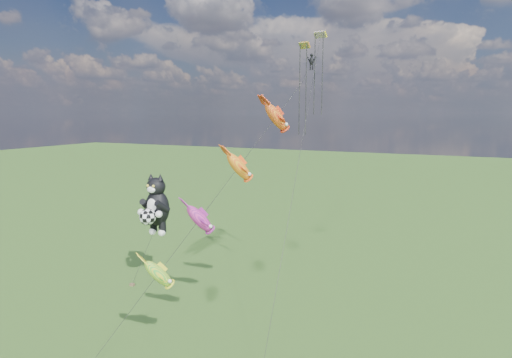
% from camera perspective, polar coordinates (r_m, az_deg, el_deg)
% --- Properties ---
extents(ground, '(300.00, 300.00, 0.00)m').
position_cam_1_polar(ground, '(41.01, -21.35, -14.71)').
color(ground, '#1C4411').
extents(cat_kite_rig, '(2.93, 4.31, 10.29)m').
position_cam_1_polar(cat_kite_rig, '(41.77, -13.25, -3.38)').
color(cat_kite_rig, brown).
rests_on(cat_kite_rig, ground).
extents(fish_windsock_rig, '(10.26, 12.38, 18.61)m').
position_cam_1_polar(fish_windsock_rig, '(29.76, -4.96, -1.88)').
color(fish_windsock_rig, brown).
rests_on(fish_windsock_rig, ground).
extents(parafoil_rig, '(2.87, 17.40, 23.13)m').
position_cam_1_polar(parafoil_rig, '(37.77, 7.30, 14.16)').
color(parafoil_rig, brown).
rests_on(parafoil_rig, ground).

